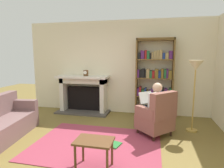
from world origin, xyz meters
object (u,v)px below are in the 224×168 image
Objects in this scene: seated_reader at (153,106)px; floor_lamp at (195,72)px; side_table at (94,145)px; fireplace at (84,93)px; mantel_clock at (86,73)px; bookshelf at (154,79)px; armchair_reading at (157,116)px.

floor_lamp is (0.87, 0.36, 0.73)m from seated_reader.
seated_reader reaches higher than side_table.
mantel_clock reaches higher than fireplace.
fireplace is 9.09× the size of mantel_clock.
mantel_clock is 0.31× the size of side_table.
fireplace is 2.79× the size of side_table.
mantel_clock is at bearing -176.02° from bookshelf.
seated_reader reaches higher than armchair_reading.
fireplace is 0.72× the size of bookshelf.
side_table is 0.35× the size of floor_lamp.
fireplace is 0.63m from mantel_clock.
floor_lamp reaches higher than mantel_clock.
floor_lamp reaches higher than armchair_reading.
armchair_reading is at bearing 57.59° from side_table.
fireplace is 1.37× the size of seated_reader.
armchair_reading is (2.14, -1.32, -0.16)m from fireplace.
side_table is at bearing 11.97° from armchair_reading.
fireplace is at bearing -179.08° from bookshelf.
armchair_reading is at bearing -86.64° from bookshelf.
bookshelf is 1.90× the size of seated_reader.
armchair_reading is 0.61× the size of floor_lamp.
floor_lamp reaches higher than seated_reader.
bookshelf is at bearing 133.42° from floor_lamp.
mantel_clock is 0.18× the size of armchair_reading.
bookshelf reaches higher than floor_lamp.
side_table is at bearing -132.10° from floor_lamp.
mantel_clock is at bearing -76.03° from seated_reader.
mantel_clock is (0.11, -0.10, 0.61)m from fireplace.
bookshelf is 2.23× the size of armchair_reading.
armchair_reading is at bearing 90.00° from seated_reader.
bookshelf is 3.00m from side_table.
bookshelf is at bearing -135.82° from seated_reader.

